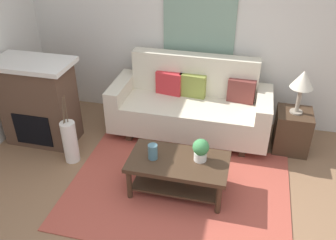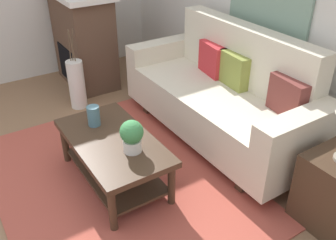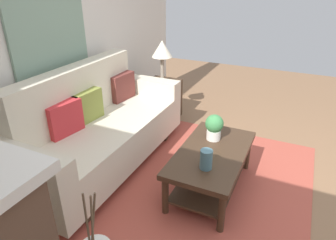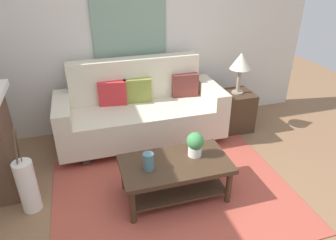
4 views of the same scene
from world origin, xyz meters
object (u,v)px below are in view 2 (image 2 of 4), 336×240
Objects in this scene: couch at (222,96)px; throw_pillow_olive at (234,70)px; tabletop_vase at (94,116)px; side_table at (336,191)px; fireplace at (84,39)px; potted_plant_tabletop at (132,135)px; throw_pillow_maroon at (288,97)px; coffee_table at (113,151)px; floor_vase at (77,85)px; throw_pillow_crimson at (212,59)px.

throw_pillow_olive is (0.00, 0.13, 0.25)m from couch.
tabletop_vase is at bearing -98.33° from couch.
fireplace reaches higher than side_table.
couch is at bearing 105.85° from potted_plant_tabletop.
throw_pillow_maroon is 2.06× the size of tabletop_vase.
tabletop_vase reaches higher than side_table.
coffee_table is (0.10, -1.22, -0.12)m from couch.
fireplace is at bearing -170.24° from side_table.
floor_vase is at bearing -140.08° from throw_pillow_olive.
throw_pillow_olive is at bearing 94.04° from coffee_table.
throw_pillow_crimson is at bearing 96.14° from tabletop_vase.
couch reaches higher than throw_pillow_olive.
throw_pillow_crimson is 0.33× the size of coffee_table.
potted_plant_tabletop is (-0.33, -1.28, -0.11)m from throw_pillow_maroon.
fireplace is at bearing 163.88° from coffee_table.
floor_vase reaches higher than coffee_table.
couch reaches higher than side_table.
throw_pillow_crimson is 0.64× the size of floor_vase.
fireplace is at bearing -163.45° from throw_pillow_maroon.
coffee_table is 1.96× the size of side_table.
throw_pillow_crimson is 1.00× the size of throw_pillow_olive.
throw_pillow_maroon is at bearing 67.16° from coffee_table.
potted_plant_tabletop is (0.33, -1.28, -0.11)m from throw_pillow_olive.
throw_pillow_maroon is (0.66, 0.00, 0.00)m from throw_pillow_olive.
tabletop_vase is 0.31× the size of floor_vase.
throw_pillow_maroon is 0.33× the size of coffee_table.
fireplace reaches higher than throw_pillow_maroon.
throw_pillow_maroon is 1.62m from tabletop_vase.
coffee_table is at bearing -16.12° from fireplace.
throw_pillow_maroon reaches higher than coffee_table.
fireplace is (-2.57, -0.76, -0.09)m from throw_pillow_maroon.
throw_pillow_maroon is at bearing 75.42° from potted_plant_tabletop.
tabletop_vase is 1.20m from floor_vase.
throw_pillow_maroon is 0.64× the size of floor_vase.
tabletop_vase is 1.83m from fireplace.
side_table is at bearing 37.10° from tabletop_vase.
fireplace is at bearing -154.18° from throw_pillow_crimson.
coffee_table is 1.45m from floor_vase.
couch is 1.21m from potted_plant_tabletop.
potted_plant_tabletop is 0.47× the size of floor_vase.
throw_pillow_olive is 1.40m from tabletop_vase.
throw_pillow_maroon is 2.32m from floor_vase.
throw_pillow_maroon is 1.33m from potted_plant_tabletop.
floor_vase is (-1.66, 0.17, -0.29)m from potted_plant_tabletop.
throw_pillow_maroon is 0.64× the size of side_table.
tabletop_vase is at bearing -19.44° from fireplace.
potted_plant_tabletop is at bearing -62.80° from throw_pillow_crimson.
couch reaches higher than coffee_table.
couch is 2.02m from fireplace.
couch is 1.84× the size of fireplace.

